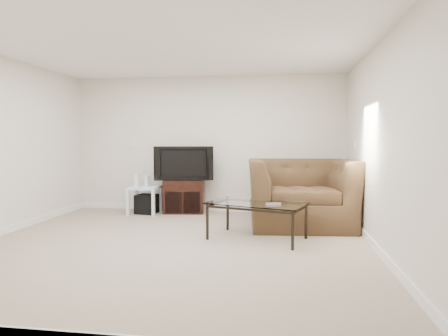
# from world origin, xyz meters

# --- Properties ---
(floor) EXTENTS (5.00, 5.00, 0.00)m
(floor) POSITION_xyz_m (0.00, 0.00, 0.00)
(floor) COLOR tan
(floor) RESTS_ON ground
(ceiling) EXTENTS (5.00, 5.00, 0.00)m
(ceiling) POSITION_xyz_m (0.00, 0.00, 2.50)
(ceiling) COLOR white
(ceiling) RESTS_ON ground
(wall_back) EXTENTS (5.00, 0.02, 2.50)m
(wall_back) POSITION_xyz_m (0.00, 2.50, 1.25)
(wall_back) COLOR silver
(wall_back) RESTS_ON ground
(wall_right) EXTENTS (0.02, 5.00, 2.50)m
(wall_right) POSITION_xyz_m (2.50, 0.00, 1.25)
(wall_right) COLOR silver
(wall_right) RESTS_ON ground
(plate_back) EXTENTS (0.12, 0.02, 0.12)m
(plate_back) POSITION_xyz_m (-1.40, 2.49, 1.25)
(plate_back) COLOR white
(plate_back) RESTS_ON wall_back
(plate_right_switch) EXTENTS (0.02, 0.09, 0.13)m
(plate_right_switch) POSITION_xyz_m (2.49, 1.60, 1.25)
(plate_right_switch) COLOR white
(plate_right_switch) RESTS_ON wall_right
(plate_right_outlet) EXTENTS (0.02, 0.08, 0.12)m
(plate_right_outlet) POSITION_xyz_m (2.49, 1.30, 0.30)
(plate_right_outlet) COLOR white
(plate_right_outlet) RESTS_ON wall_right
(tv_stand) EXTENTS (0.78, 0.59, 0.60)m
(tv_stand) POSITION_xyz_m (-0.39, 2.28, 0.30)
(tv_stand) COLOR black
(tv_stand) RESTS_ON floor
(dvd_player) EXTENTS (0.40, 0.31, 0.05)m
(dvd_player) POSITION_xyz_m (-0.39, 2.24, 0.50)
(dvd_player) COLOR black
(dvd_player) RESTS_ON tv_stand
(television) EXTENTS (1.01, 0.40, 0.61)m
(television) POSITION_xyz_m (-0.39, 2.25, 0.91)
(television) COLOR black
(television) RESTS_ON tv_stand
(side_table) EXTENTS (0.53, 0.53, 0.49)m
(side_table) POSITION_xyz_m (-1.07, 2.05, 0.25)
(side_table) COLOR silver
(side_table) RESTS_ON floor
(subwoofer) EXTENTS (0.38, 0.38, 0.34)m
(subwoofer) POSITION_xyz_m (-1.04, 2.07, 0.17)
(subwoofer) COLOR black
(subwoofer) RESTS_ON floor
(game_console) EXTENTS (0.06, 0.17, 0.23)m
(game_console) POSITION_xyz_m (-1.19, 2.03, 0.61)
(game_console) COLOR white
(game_console) RESTS_ON side_table
(game_case) EXTENTS (0.06, 0.15, 0.19)m
(game_case) POSITION_xyz_m (-1.01, 2.03, 0.59)
(game_case) COLOR silver
(game_case) RESTS_ON side_table
(recliner) EXTENTS (1.67, 1.17, 1.38)m
(recliner) POSITION_xyz_m (1.66, 1.42, 0.69)
(recliner) COLOR #4D331D
(recliner) RESTS_ON floor
(coffee_table) EXTENTS (1.42, 1.06, 0.49)m
(coffee_table) POSITION_xyz_m (1.05, 0.47, 0.25)
(coffee_table) COLOR black
(coffee_table) RESTS_ON floor
(remote) EXTENTS (0.20, 0.07, 0.02)m
(remote) POSITION_xyz_m (1.27, 0.34, 0.51)
(remote) COLOR #B2B2B7
(remote) RESTS_ON coffee_table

